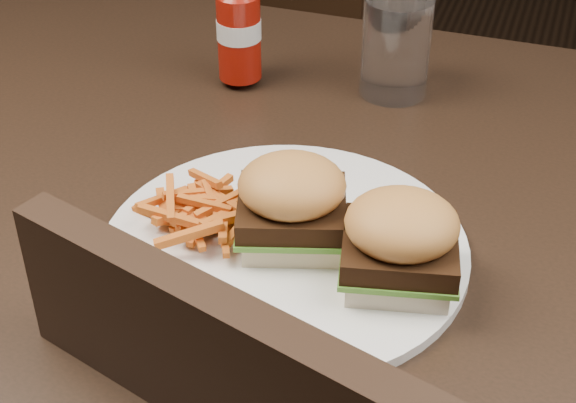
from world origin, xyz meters
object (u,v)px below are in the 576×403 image
(plate, at_px, (284,248))
(ketchup_bottle, at_px, (239,37))
(chair_far, at_px, (336,115))
(tumbler, at_px, (396,49))
(dining_table, at_px, (295,197))

(plate, relative_size, ketchup_bottle, 3.24)
(chair_far, bearing_deg, plate, 124.41)
(tumbler, bearing_deg, chair_far, 112.86)
(chair_far, relative_size, ketchup_bottle, 3.53)
(plate, height_order, tumbler, tumbler)
(dining_table, relative_size, chair_far, 3.32)
(dining_table, distance_m, ketchup_bottle, 0.23)
(chair_far, relative_size, tumbler, 2.91)
(chair_far, bearing_deg, ketchup_bottle, 113.83)
(chair_far, relative_size, plate, 1.09)
(chair_far, height_order, tumbler, tumbler)
(ketchup_bottle, xyz_separation_m, tumbler, (0.18, 0.04, -0.01))
(dining_table, distance_m, tumbler, 0.23)
(plate, relative_size, tumbler, 2.67)
(ketchup_bottle, bearing_deg, chair_far, 91.67)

